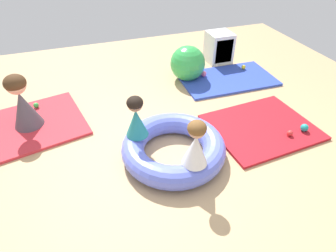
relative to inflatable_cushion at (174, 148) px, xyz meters
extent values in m
plane|color=tan|center=(-0.09, -0.06, -0.13)|extent=(8.00, 8.00, 0.00)
cube|color=#B21923|center=(1.32, 0.12, -0.11)|extent=(1.43, 1.21, 0.04)
cube|color=#2D47B7|center=(1.55, 1.49, -0.11)|extent=(1.62, 0.97, 0.04)
cube|color=red|center=(-1.66, 1.19, -0.11)|extent=(1.58, 1.44, 0.04)
torus|color=#6070E5|center=(0.00, 0.00, 0.00)|extent=(1.24, 1.24, 0.27)
cone|color=teal|center=(-0.37, 0.22, 0.31)|extent=(0.28, 0.28, 0.34)
sphere|color=#936647|center=(-0.37, 0.22, 0.56)|extent=(0.17, 0.17, 0.17)
ellipsoid|color=black|center=(-0.37, 0.22, 0.57)|extent=(0.19, 0.19, 0.15)
cone|color=white|center=(0.08, -0.43, 0.31)|extent=(0.36, 0.36, 0.36)
sphere|color=tan|center=(0.08, -0.43, 0.57)|extent=(0.18, 0.18, 0.18)
ellipsoid|color=brown|center=(0.08, -0.43, 0.59)|extent=(0.19, 0.19, 0.15)
cone|color=#4C4751|center=(-1.66, 1.19, 0.16)|extent=(0.54, 0.54, 0.50)
sphere|color=#DBAD89|center=(-1.66, 1.19, 0.52)|extent=(0.25, 0.25, 0.25)
ellipsoid|color=#472D19|center=(-1.66, 1.19, 0.55)|extent=(0.27, 0.27, 0.21)
sphere|color=teal|center=(1.78, -0.15, -0.04)|extent=(0.10, 0.10, 0.10)
sphere|color=green|center=(-1.58, 1.60, -0.06)|extent=(0.08, 0.08, 0.08)
sphere|color=yellow|center=(1.98, 1.70, -0.06)|extent=(0.08, 0.08, 0.08)
sphere|color=pink|center=(1.18, 1.69, -0.05)|extent=(0.10, 0.10, 0.10)
sphere|color=red|center=(1.54, -0.17, -0.06)|extent=(0.08, 0.08, 0.08)
sphere|color=green|center=(0.89, 1.76, 0.16)|extent=(0.59, 0.59, 0.59)
cube|color=white|center=(1.74, 2.25, 0.15)|extent=(0.44, 0.44, 0.56)
cube|color=#2D2D33|center=(1.74, 2.13, 0.15)|extent=(0.34, 0.20, 0.44)
camera|label=1|loc=(-0.89, -2.36, 2.26)|focal=30.43mm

